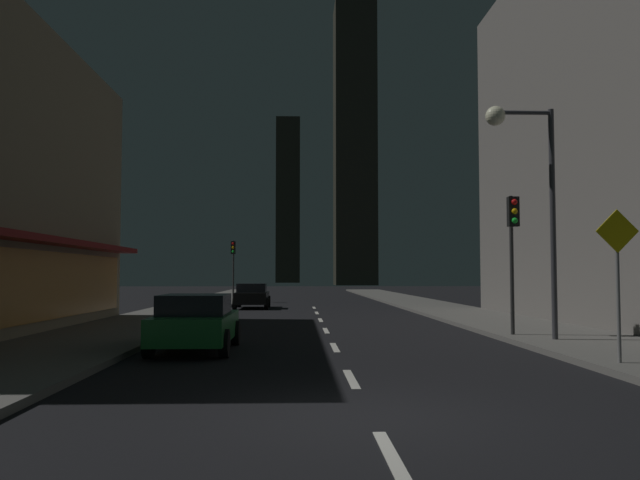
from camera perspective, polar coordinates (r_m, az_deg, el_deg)
name	(u,v)px	position (r m, az deg, el deg)	size (l,w,h in m)	color
ground_plane	(313,306)	(41.03, -0.63, -5.86)	(78.00, 136.00, 0.10)	black
sidewalk_right	(423,304)	(41.79, 9.05, -5.60)	(4.00, 76.00, 0.15)	#605E59
sidewalk_left	(201,305)	(41.45, -10.40, -5.61)	(4.00, 76.00, 0.15)	#605E59
lane_marking_center	(326,331)	(22.68, 0.53, -7.99)	(0.16, 33.40, 0.01)	silver
skyscraper_distant_tall	(288,201)	(160.48, -2.83, 3.47)	(5.84, 8.20, 40.40)	#2F2D23
skyscraper_distant_mid	(355,144)	(124.11, 3.08, 8.44)	(7.71, 8.83, 53.38)	#302D24
car_parked_near	(196,322)	(16.95, -10.89, -7.11)	(1.98, 4.24, 1.45)	#1E722D
car_parked_far	(252,296)	(37.78, -5.99, -4.89)	(1.98, 4.24, 1.45)	black
fire_hydrant_far_left	(192,307)	(30.82, -11.22, -5.80)	(0.42, 0.30, 0.65)	#B2B2B2
traffic_light_near_right	(513,234)	(20.37, 16.61, 0.55)	(0.32, 0.48, 4.20)	#2D2D2D
traffic_light_far_left	(233,257)	(45.97, -7.65, -1.50)	(0.32, 0.48, 4.20)	#2D2D2D
street_lamp_right	(523,164)	(19.29, 17.47, 6.36)	(1.96, 0.56, 6.58)	#38383D
pedestrian_crossing_sign	(618,272)	(14.69, 24.75, -2.54)	(0.91, 0.08, 3.15)	slate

